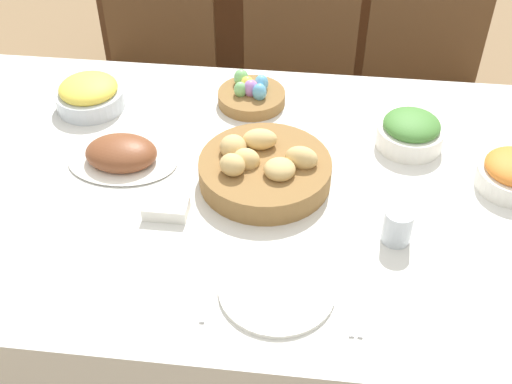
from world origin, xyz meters
TOP-DOWN VIEW (x-y plane):
  - ground_plane at (0.00, 0.00)m, footprint 12.00×12.00m
  - dining_table at (0.00, 0.00)m, footprint 1.75×1.04m
  - chair_far_right at (0.50, 0.87)m, footprint 0.42×0.42m
  - chair_far_left at (-0.48, 0.87)m, footprint 0.44×0.44m
  - chair_far_center at (0.04, 0.87)m, footprint 0.45×0.45m
  - sideboard at (-0.15, 1.58)m, footprint 1.41×0.44m
  - bread_basket at (0.02, 0.01)m, footprint 0.32×0.32m
  - egg_basket at (-0.05, 0.34)m, footprint 0.19×0.19m
  - ham_platter at (-0.34, 0.04)m, footprint 0.28×0.19m
  - green_salad_bowl at (0.37, 0.20)m, footprint 0.17×0.17m
  - pineapple_bowl at (-0.50, 0.27)m, footprint 0.19×0.19m
  - dinner_plate at (0.08, -0.33)m, footprint 0.24×0.24m
  - fork at (-0.06, -0.33)m, footprint 0.02×0.20m
  - knife at (0.22, -0.33)m, footprint 0.02×0.20m
  - spoon at (0.25, -0.33)m, footprint 0.02×0.20m
  - drinking_cup at (0.32, -0.15)m, footprint 0.06×0.06m
  - butter_dish at (-0.19, -0.13)m, footprint 0.10×0.06m

SIDE VIEW (x-z plane):
  - ground_plane at x=0.00m, z-range 0.00..0.00m
  - dining_table at x=0.00m, z-range 0.00..0.74m
  - sideboard at x=-0.15m, z-range 0.00..0.88m
  - chair_far_right at x=0.50m, z-range 0.03..1.01m
  - chair_far_left at x=-0.48m, z-range 0.03..1.01m
  - chair_far_center at x=0.04m, z-range 0.03..1.01m
  - fork at x=-0.06m, z-range 0.74..0.74m
  - knife at x=0.22m, z-range 0.74..0.74m
  - spoon at x=0.25m, z-range 0.74..0.74m
  - dinner_plate at x=0.08m, z-range 0.74..0.75m
  - butter_dish at x=-0.19m, z-range 0.74..0.77m
  - ham_platter at x=-0.34m, z-range 0.73..0.80m
  - egg_basket at x=-0.05m, z-range 0.73..0.81m
  - bread_basket at x=0.02m, z-range 0.72..0.83m
  - drinking_cup at x=0.32m, z-range 0.74..0.82m
  - pineapple_bowl at x=-0.50m, z-range 0.74..0.82m
  - green_salad_bowl at x=0.37m, z-range 0.74..0.83m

